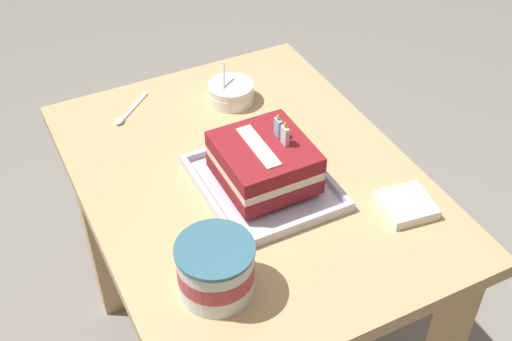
# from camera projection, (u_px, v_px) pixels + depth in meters

# --- Properties ---
(dining_table) EXTENTS (0.93, 0.71, 0.76)m
(dining_table) POSITION_uv_depth(u_px,v_px,m) (249.00, 218.00, 1.55)
(dining_table) COLOR tan
(dining_table) RESTS_ON ground_plane
(foil_tray) EXTENTS (0.30, 0.27, 0.02)m
(foil_tray) POSITION_uv_depth(u_px,v_px,m) (264.00, 184.00, 1.43)
(foil_tray) COLOR silver
(foil_tray) RESTS_ON dining_table
(birthday_cake) EXTENTS (0.19, 0.18, 0.15)m
(birthday_cake) POSITION_uv_depth(u_px,v_px,m) (264.00, 162.00, 1.39)
(birthday_cake) COLOR maroon
(birthday_cake) RESTS_ON foil_tray
(bowl_stack) EXTENTS (0.12, 0.12, 0.10)m
(bowl_stack) POSITION_uv_depth(u_px,v_px,m) (231.00, 93.00, 1.66)
(bowl_stack) COLOR white
(bowl_stack) RESTS_ON dining_table
(ice_cream_tub) EXTENTS (0.14, 0.14, 0.11)m
(ice_cream_tub) POSITION_uv_depth(u_px,v_px,m) (216.00, 269.00, 1.18)
(ice_cream_tub) COLOR white
(ice_cream_tub) RESTS_ON dining_table
(serving_spoon_near_tray) EXTENTS (0.11, 0.12, 0.01)m
(serving_spoon_near_tray) POSITION_uv_depth(u_px,v_px,m) (126.00, 115.00, 1.62)
(serving_spoon_near_tray) COLOR silver
(serving_spoon_near_tray) RESTS_ON dining_table
(napkin_pile) EXTENTS (0.12, 0.11, 0.02)m
(napkin_pile) POSITION_uv_depth(u_px,v_px,m) (406.00, 205.00, 1.37)
(napkin_pile) COLOR white
(napkin_pile) RESTS_ON dining_table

